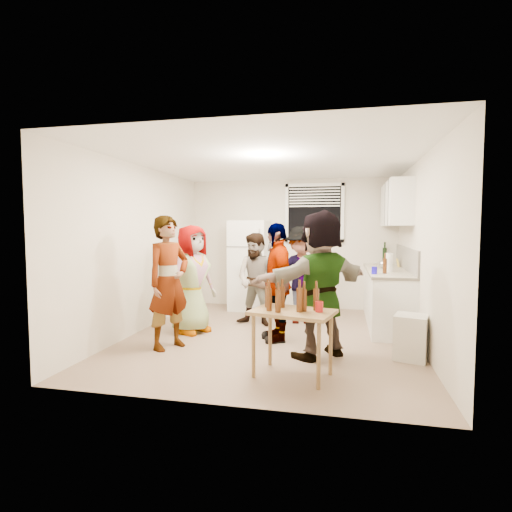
% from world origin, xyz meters
% --- Properties ---
extents(room, '(4.00, 4.50, 2.50)m').
position_xyz_m(room, '(0.00, 0.00, 0.00)').
color(room, beige).
rests_on(room, ground).
extents(window, '(1.12, 0.10, 1.06)m').
position_xyz_m(window, '(0.45, 2.21, 1.85)').
color(window, white).
rests_on(window, room).
extents(refrigerator, '(0.70, 0.70, 1.70)m').
position_xyz_m(refrigerator, '(-0.75, 1.88, 0.85)').
color(refrigerator, white).
rests_on(refrigerator, ground).
extents(counter_lower, '(0.60, 2.20, 0.86)m').
position_xyz_m(counter_lower, '(1.70, 1.15, 0.43)').
color(counter_lower, white).
rests_on(counter_lower, ground).
extents(countertop, '(0.64, 2.22, 0.04)m').
position_xyz_m(countertop, '(1.70, 1.15, 0.88)').
color(countertop, '#B8AE97').
rests_on(countertop, counter_lower).
extents(backsplash, '(0.03, 2.20, 0.36)m').
position_xyz_m(backsplash, '(1.99, 1.15, 1.08)').
color(backsplash, '#B5AFA6').
rests_on(backsplash, countertop).
extents(upper_cabinets, '(0.34, 1.60, 0.70)m').
position_xyz_m(upper_cabinets, '(1.83, 1.35, 1.95)').
color(upper_cabinets, white).
rests_on(upper_cabinets, room).
extents(kettle, '(0.24, 0.20, 0.18)m').
position_xyz_m(kettle, '(1.65, 1.32, 0.90)').
color(kettle, silver).
rests_on(kettle, countertop).
extents(paper_towel, '(0.13, 0.13, 0.28)m').
position_xyz_m(paper_towel, '(1.68, 0.82, 0.90)').
color(paper_towel, white).
rests_on(paper_towel, countertop).
extents(wine_bottle, '(0.08, 0.08, 0.30)m').
position_xyz_m(wine_bottle, '(1.75, 2.13, 0.90)').
color(wine_bottle, black).
rests_on(wine_bottle, countertop).
extents(beer_bottle_counter, '(0.06, 0.06, 0.22)m').
position_xyz_m(beer_bottle_counter, '(1.60, 0.53, 0.90)').
color(beer_bottle_counter, '#47230C').
rests_on(beer_bottle_counter, countertop).
extents(blue_cup, '(0.08, 0.08, 0.11)m').
position_xyz_m(blue_cup, '(1.45, 0.43, 0.90)').
color(blue_cup, '#170CC5').
rests_on(blue_cup, countertop).
extents(picture_frame, '(0.02, 0.16, 0.13)m').
position_xyz_m(picture_frame, '(1.92, 1.64, 0.97)').
color(picture_frame, yellow).
rests_on(picture_frame, countertop).
extents(trash_bin, '(0.45, 0.45, 0.53)m').
position_xyz_m(trash_bin, '(1.80, -0.58, 0.25)').
color(trash_bin, beige).
rests_on(trash_bin, ground).
extents(serving_table, '(0.94, 0.74, 0.70)m').
position_xyz_m(serving_table, '(0.49, -1.42, 0.00)').
color(serving_table, olive).
rests_on(serving_table, ground).
extents(beer_bottle_table, '(0.06, 0.06, 0.25)m').
position_xyz_m(beer_bottle_table, '(0.57, -1.48, 0.70)').
color(beer_bottle_table, '#47230C').
rests_on(beer_bottle_table, serving_table).
extents(red_cup, '(0.08, 0.08, 0.11)m').
position_xyz_m(red_cup, '(0.77, -1.44, 0.70)').
color(red_cup, '#A11513').
rests_on(red_cup, serving_table).
extents(guest_grey, '(1.79, 1.43, 0.51)m').
position_xyz_m(guest_grey, '(-1.19, 0.03, 0.00)').
color(guest_grey, gray).
rests_on(guest_grey, ground).
extents(guest_stripe, '(1.82, 1.34, 0.41)m').
position_xyz_m(guest_stripe, '(-1.20, -0.77, 0.00)').
color(guest_stripe, '#141933').
rests_on(guest_stripe, ground).
extents(guest_back_left, '(0.99, 1.59, 0.56)m').
position_xyz_m(guest_back_left, '(-0.34, 0.66, 0.00)').
color(guest_back_left, brown).
rests_on(guest_back_left, ground).
extents(guest_back_right, '(1.22, 1.71, 0.59)m').
position_xyz_m(guest_back_right, '(0.34, 0.98, 0.00)').
color(guest_back_right, '#38383D').
rests_on(guest_back_right, ground).
extents(guest_black, '(1.88, 1.51, 0.40)m').
position_xyz_m(guest_black, '(0.11, -0.12, 0.00)').
color(guest_black, black).
rests_on(guest_black, ground).
extents(guest_orange, '(2.43, 2.43, 0.53)m').
position_xyz_m(guest_orange, '(0.73, -0.70, 0.00)').
color(guest_orange, '#C86E44').
rests_on(guest_orange, ground).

